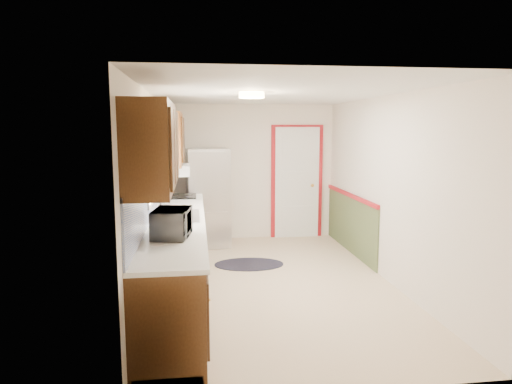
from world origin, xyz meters
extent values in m
cube|color=beige|center=(0.00, 0.00, 0.00)|extent=(3.20, 5.20, 0.12)
cube|color=white|center=(0.00, 0.00, 2.40)|extent=(3.20, 5.20, 0.12)
cube|color=white|center=(0.00, 2.50, 1.20)|extent=(3.20, 0.10, 2.40)
cube|color=white|center=(0.00, -2.50, 1.20)|extent=(3.20, 0.10, 2.40)
cube|color=white|center=(-1.50, 0.00, 1.20)|extent=(0.10, 5.20, 2.40)
cube|color=white|center=(1.50, 0.00, 1.20)|extent=(0.10, 5.20, 2.40)
cube|color=#3B200D|center=(-1.20, -0.30, 0.45)|extent=(0.60, 4.00, 0.90)
cube|color=white|center=(-1.19, -0.30, 0.92)|extent=(0.63, 4.00, 0.04)
cube|color=#5373CA|center=(-1.49, -0.30, 1.22)|extent=(0.02, 4.00, 0.55)
cube|color=#3B200D|center=(-1.32, -1.60, 1.83)|extent=(0.35, 1.40, 0.75)
cube|color=#3B200D|center=(-1.32, 1.10, 1.83)|extent=(0.35, 1.20, 0.75)
cube|color=white|center=(-1.49, -0.20, 1.62)|extent=(0.02, 1.00, 0.90)
cube|color=orange|center=(-1.44, -0.20, 1.97)|extent=(0.05, 1.12, 0.24)
cube|color=#B7B7BC|center=(-1.19, -0.20, 0.95)|extent=(0.52, 0.82, 0.02)
cube|color=white|center=(-1.27, 1.15, 1.38)|extent=(0.45, 0.60, 0.15)
cube|color=maroon|center=(0.85, 2.47, 1.00)|extent=(0.94, 0.05, 2.08)
cube|color=white|center=(0.85, 2.44, 1.00)|extent=(0.80, 0.04, 2.00)
cube|color=#46542F|center=(1.49, 1.35, 0.45)|extent=(0.02, 2.30, 0.90)
cube|color=maroon|center=(1.48, 1.35, 0.92)|extent=(0.04, 2.30, 0.06)
cylinder|color=#FFD88C|center=(-0.30, -0.20, 2.36)|extent=(0.30, 0.30, 0.06)
imported|color=white|center=(-1.20, -1.21, 1.11)|extent=(0.33, 0.52, 0.33)
cube|color=#B7B7BC|center=(-0.77, 2.05, 0.82)|extent=(0.75, 0.71, 1.65)
cylinder|color=black|center=(-1.00, 1.69, 0.74)|extent=(0.02, 0.02, 1.15)
ellipsoid|color=black|center=(-0.22, 0.83, 0.01)|extent=(1.05, 0.72, 0.01)
cube|color=black|center=(-1.19, 1.40, 0.95)|extent=(0.45, 0.54, 0.02)
camera|label=1|loc=(-0.96, -5.58, 1.98)|focal=32.00mm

